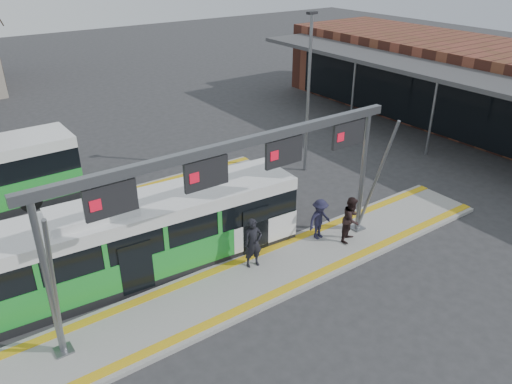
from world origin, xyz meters
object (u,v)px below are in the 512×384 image
Objects in this scene: passenger_a at (253,243)px; passenger_c at (320,219)px; gantry at (239,171)px; hero_bus at (149,236)px; passenger_b at (351,219)px.

passenger_c is (3.25, 0.04, -0.11)m from passenger_a.
passenger_a is 1.12× the size of passenger_c.
gantry is 6.80× the size of passenger_a.
passenger_b is at bearing -18.32° from hero_bus.
passenger_b is (4.15, -0.79, -0.02)m from passenger_a.
gantry is at bearing -178.57° from passenger_c.
passenger_b is 1.24m from passenger_c.
passenger_a is 1.02× the size of passenger_b.
hero_bus is at bearing 131.38° from gantry.
passenger_a is 3.25m from passenger_c.
gantry is 4.44m from hero_bus.
gantry is 7.64× the size of passenger_c.
passenger_b is (7.20, -2.93, -0.32)m from hero_bus.
hero_bus is (-2.23, 2.53, -2.89)m from gantry.
passenger_c is (4.07, 0.44, -3.30)m from gantry.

